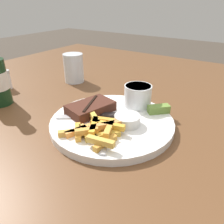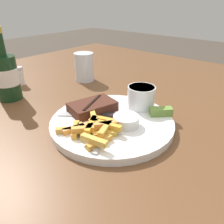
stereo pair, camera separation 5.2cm
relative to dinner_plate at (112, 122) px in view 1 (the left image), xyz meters
The scene contains 11 objects.
dining_table 0.07m from the dinner_plate, ahead, with size 1.52×1.59×0.76m.
dinner_plate is the anchor object (origin of this frame).
steak_portion 0.07m from the dinner_plate, 90.55° to the left, with size 0.13×0.10×0.03m.
fries_pile 0.08m from the dinner_plate, behind, with size 0.13×0.13×0.02m.
coleslaw_cup 0.11m from the dinner_plate, ahead, with size 0.07×0.07×0.06m.
dipping_sauce_cup 0.05m from the dinner_plate, 84.05° to the right, with size 0.06×0.06×0.02m.
pickle_spear 0.13m from the dinner_plate, 39.96° to the right, with size 0.05×0.05×0.02m.
fork_utensil 0.08m from the dinner_plate, 153.66° to the right, with size 0.13×0.07×0.00m.
knife_utensil 0.04m from the dinner_plate, 104.94° to the left, with size 0.11×0.14×0.01m.
drinking_glass 0.35m from the dinner_plate, 57.43° to the left, with size 0.07×0.07×0.10m.
salt_shaker 0.44m from the dinner_plate, 89.29° to the left, with size 0.03×0.03×0.07m.
Camera 1 is at (-0.38, -0.26, 1.04)m, focal length 35.00 mm.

